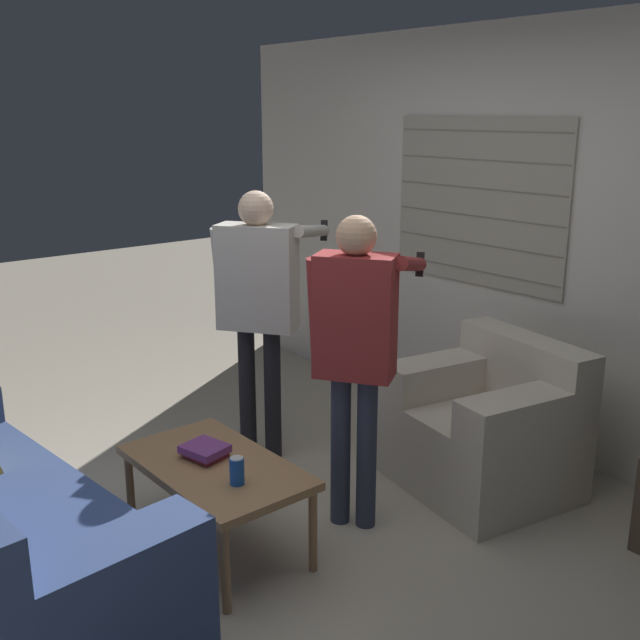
# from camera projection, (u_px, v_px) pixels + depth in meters

# --- Properties ---
(ground_plane) EXTENTS (16.00, 16.00, 0.00)m
(ground_plane) POSITION_uv_depth(u_px,v_px,m) (247.00, 543.00, 3.65)
(ground_plane) COLOR #B2A893
(wall_back) EXTENTS (5.20, 0.08, 2.55)m
(wall_back) POSITION_uv_depth(u_px,v_px,m) (516.00, 239.00, 4.56)
(wall_back) COLOR silver
(wall_back) RESTS_ON ground_plane
(armchair_beige) EXTENTS (1.02, 0.94, 0.83)m
(armchair_beige) POSITION_uv_depth(u_px,v_px,m) (488.00, 428.00, 4.13)
(armchair_beige) COLOR beige
(armchair_beige) RESTS_ON ground_plane
(coffee_table) EXTENTS (0.95, 0.55, 0.45)m
(coffee_table) POSITION_uv_depth(u_px,v_px,m) (216.00, 472.00, 3.50)
(coffee_table) COLOR #9E754C
(coffee_table) RESTS_ON ground_plane
(person_left_standing) EXTENTS (0.54, 0.85, 1.61)m
(person_left_standing) POSITION_uv_depth(u_px,v_px,m) (258.00, 292.00, 4.32)
(person_left_standing) COLOR black
(person_left_standing) RESTS_ON ground_plane
(person_right_standing) EXTENTS (0.48, 0.80, 1.57)m
(person_right_standing) POSITION_uv_depth(u_px,v_px,m) (356.00, 337.00, 3.58)
(person_right_standing) COLOR #33384C
(person_right_standing) RESTS_ON ground_plane
(book_stack) EXTENTS (0.23, 0.21, 0.06)m
(book_stack) POSITION_uv_depth(u_px,v_px,m) (205.00, 451.00, 3.54)
(book_stack) COLOR maroon
(book_stack) RESTS_ON coffee_table
(soda_can) EXTENTS (0.07, 0.07, 0.13)m
(soda_can) POSITION_uv_depth(u_px,v_px,m) (237.00, 471.00, 3.28)
(soda_can) COLOR #194C9E
(soda_can) RESTS_ON coffee_table
(spare_remote) EXTENTS (0.07, 0.14, 0.02)m
(spare_remote) POSITION_uv_depth(u_px,v_px,m) (193.00, 448.00, 3.61)
(spare_remote) COLOR black
(spare_remote) RESTS_ON coffee_table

